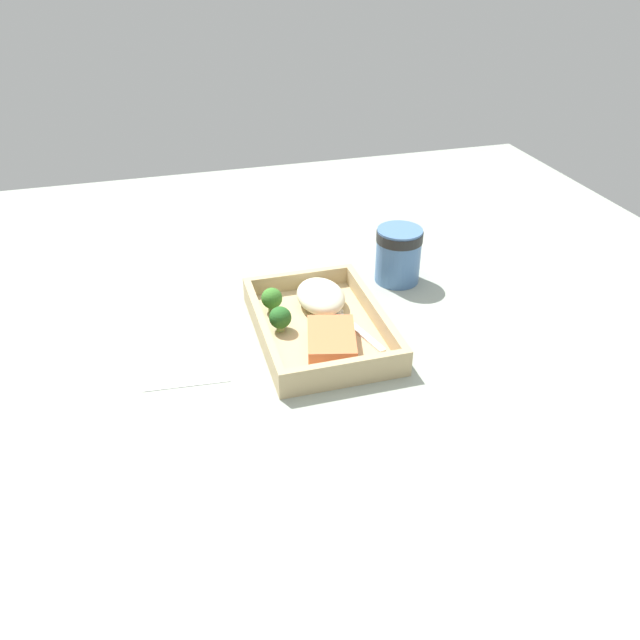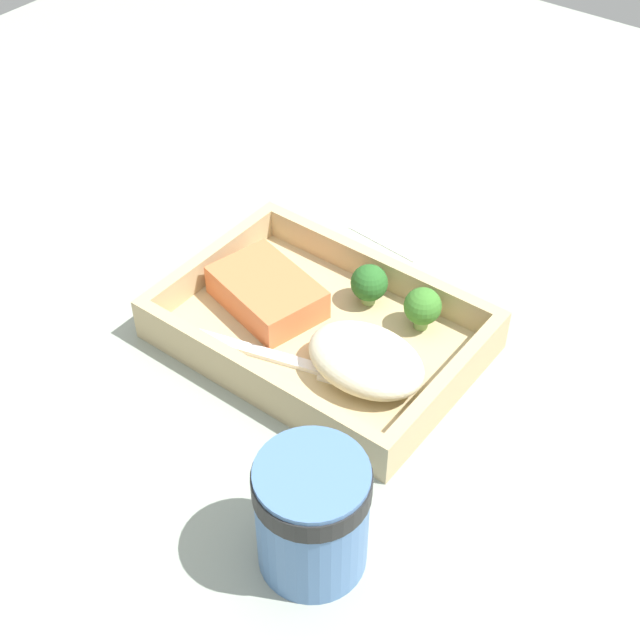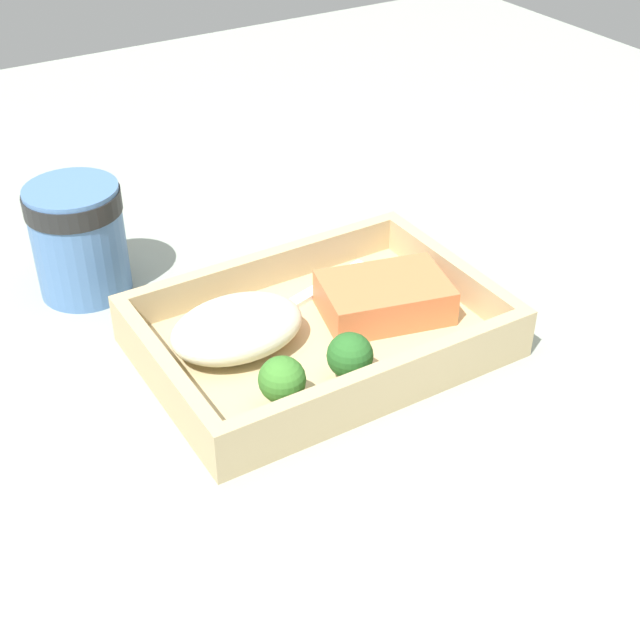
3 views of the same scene
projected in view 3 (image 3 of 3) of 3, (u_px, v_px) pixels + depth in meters
The scene contains 10 objects.
ground_plane at pixel (320, 357), 72.53cm from camera, with size 160.00×160.00×2.00cm, color #929C8E.
takeout_tray at pixel (320, 341), 71.62cm from camera, with size 27.61×19.31×1.20cm, color tan.
tray_rim at pixel (320, 320), 70.41cm from camera, with size 27.61×19.31×3.03cm.
salmon_fillet at pixel (387, 299), 72.82cm from camera, with size 10.22×6.94×3.03cm, color #E47443.
mashed_potatoes at pixel (237, 328), 68.83cm from camera, with size 10.77×7.67×3.80cm, color beige.
broccoli_floret_1 at pixel (282, 381), 62.68cm from camera, with size 3.43×3.43×4.23cm.
broccoli_floret_2 at pixel (350, 356), 65.27cm from camera, with size 3.48×3.48×4.08cm.
fork at pixel (292, 304), 74.58cm from camera, with size 15.66×5.85×0.44cm.
paper_cup at pixel (78, 234), 75.91cm from camera, with size 8.15×8.15×9.97cm.
receipt_slip at pixel (530, 496), 58.38cm from camera, with size 8.54×12.13×0.24cm, color white.
Camera 3 is at (29.98, 49.40, 42.93)cm, focal length 50.00 mm.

